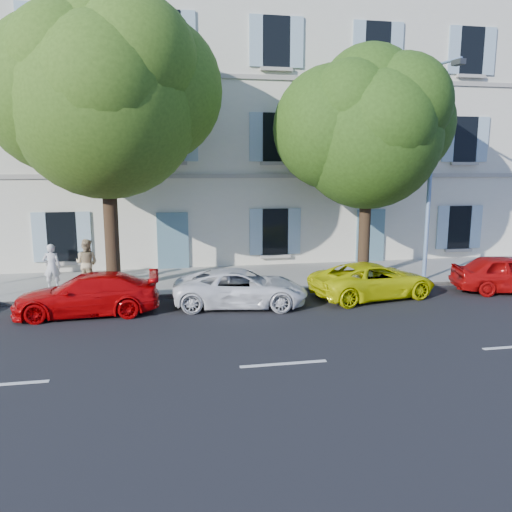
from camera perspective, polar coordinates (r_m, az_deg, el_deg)
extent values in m
plane|color=black|center=(15.20, -0.41, -6.58)|extent=(90.00, 90.00, 0.00)
cube|color=#A09E96|center=(19.44, -2.73, -2.64)|extent=(36.00, 4.50, 0.15)
cube|color=#9E998E|center=(17.35, -1.75, -4.19)|extent=(36.00, 0.16, 0.16)
cube|color=silver|center=(24.72, -4.73, 13.90)|extent=(28.00, 7.00, 12.00)
imported|color=#BF0507|center=(15.80, -18.72, -4.17)|extent=(4.26, 1.79, 1.23)
imported|color=white|center=(15.86, -1.73, -3.67)|extent=(4.47, 2.57, 1.17)
imported|color=#DBDE09|center=(17.34, 13.23, -2.71)|extent=(4.58, 2.73, 1.19)
imported|color=#AF0B0A|center=(19.70, 27.07, -1.82)|extent=(4.17, 2.41, 1.34)
cylinder|color=#3A2819|center=(17.95, -16.18, 2.50)|extent=(0.49, 0.49, 3.92)
ellipsoid|color=#49751E|center=(17.92, -16.88, 16.28)|extent=(6.27, 6.27, 6.90)
cylinder|color=#3A2819|center=(19.59, 12.27, 2.41)|extent=(0.44, 0.44, 3.32)
ellipsoid|color=#366118|center=(19.45, 12.69, 13.23)|extent=(5.40, 5.40, 5.94)
cylinder|color=#7293BF|center=(19.62, 19.26, 8.58)|extent=(0.16, 0.16, 7.75)
cylinder|color=#7293BF|center=(19.35, 21.03, 20.01)|extent=(0.30, 1.36, 0.10)
cube|color=#383A3D|center=(18.75, 22.14, 19.83)|extent=(0.31, 0.47, 0.17)
imported|color=silver|center=(18.76, -22.30, -1.13)|extent=(0.59, 0.39, 1.60)
imported|color=tan|center=(18.74, -18.78, -0.75)|extent=(1.01, 0.90, 1.71)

